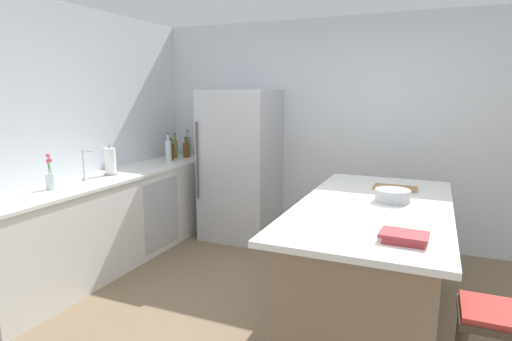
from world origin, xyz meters
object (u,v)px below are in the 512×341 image
object	(u,v)px
vinegar_bottle	(172,151)
olive_oil_bottle	(175,148)
mixing_bowl	(393,196)
whiskey_bottle	(186,149)
cookbook_stack	(404,237)
refrigerator	(241,165)
sink_faucet	(85,164)
gin_bottle	(188,146)
paper_towel_roll	(110,162)
soda_bottle	(169,150)
syrup_bottle	(171,152)
flower_vase	(50,178)
kitchen_island	(371,263)
bar_stool	(494,329)
cutting_board	(395,188)

from	to	relation	value
vinegar_bottle	olive_oil_bottle	bearing A→B (deg)	90.91
mixing_bowl	whiskey_bottle	bearing A→B (deg)	153.67
cookbook_stack	mixing_bowl	bearing A→B (deg)	99.30
refrigerator	mixing_bowl	distance (m)	2.25
refrigerator	sink_faucet	distance (m)	1.81
cookbook_stack	mixing_bowl	world-z (taller)	mixing_bowl
sink_faucet	gin_bottle	bearing A→B (deg)	88.17
paper_towel_roll	soda_bottle	xyz separation A→B (m)	(0.05, 0.94, 0.00)
gin_bottle	soda_bottle	size ratio (longest dim) A/B	0.99
syrup_bottle	mixing_bowl	bearing A→B (deg)	-21.16
flower_vase	syrup_bottle	size ratio (longest dim) A/B	1.21
paper_towel_roll	sink_faucet	bearing A→B (deg)	-95.14
kitchen_island	gin_bottle	size ratio (longest dim) A/B	6.38
olive_oil_bottle	bar_stool	bearing A→B (deg)	-32.06
soda_bottle	cutting_board	world-z (taller)	soda_bottle
vinegar_bottle	cookbook_stack	xyz separation A→B (m)	(2.94, -2.04, -0.07)
whiskey_bottle	syrup_bottle	xyz separation A→B (m)	(-0.04, -0.27, 0.00)
olive_oil_bottle	mixing_bowl	xyz separation A→B (m)	(2.80, -1.24, -0.07)
vinegar_bottle	syrup_bottle	xyz separation A→B (m)	(0.06, -0.10, 0.00)
bar_stool	vinegar_bottle	distance (m)	4.02
kitchen_island	olive_oil_bottle	xyz separation A→B (m)	(-2.68, 1.37, 0.58)
kitchen_island	vinegar_bottle	size ratio (longest dim) A/B	8.28
whiskey_bottle	cookbook_stack	xyz separation A→B (m)	(2.84, -2.22, -0.07)
sink_faucet	syrup_bottle	xyz separation A→B (m)	(0.05, 1.36, -0.05)
olive_oil_bottle	soda_bottle	size ratio (longest dim) A/B	0.92
paper_towel_roll	cutting_board	distance (m)	2.77
vinegar_bottle	mixing_bowl	bearing A→B (deg)	-22.46
sink_faucet	paper_towel_roll	xyz separation A→B (m)	(0.03, 0.31, -0.02)
sink_faucet	kitchen_island	bearing A→B (deg)	3.48
olive_oil_bottle	cutting_board	distance (m)	2.88
refrigerator	cookbook_stack	world-z (taller)	refrigerator
soda_bottle	cookbook_stack	bearing A→B (deg)	-32.85
bar_stool	cutting_board	xyz separation A→B (m)	(-0.65, 1.37, 0.42)
refrigerator	paper_towel_roll	xyz separation A→B (m)	(-0.88, -1.24, 0.17)
olive_oil_bottle	refrigerator	bearing A→B (deg)	1.16
paper_towel_roll	vinegar_bottle	bearing A→B (deg)	92.01
sink_faucet	syrup_bottle	world-z (taller)	sink_faucet
paper_towel_roll	vinegar_bottle	world-z (taller)	paper_towel_roll
whiskey_bottle	vinegar_bottle	bearing A→B (deg)	-119.88
kitchen_island	vinegar_bottle	distance (m)	3.02
kitchen_island	bar_stool	distance (m)	1.07
paper_towel_roll	mixing_bowl	bearing A→B (deg)	-0.29
bar_stool	soda_bottle	size ratio (longest dim) A/B	1.86
flower_vase	cookbook_stack	size ratio (longest dim) A/B	1.17
sink_faucet	whiskey_bottle	bearing A→B (deg)	86.84
whiskey_bottle	syrup_bottle	world-z (taller)	syrup_bottle
kitchen_island	olive_oil_bottle	bearing A→B (deg)	152.87
bar_stool	mixing_bowl	world-z (taller)	mixing_bowl
whiskey_bottle	olive_oil_bottle	distance (m)	0.14
whiskey_bottle	gin_bottle	bearing A→B (deg)	110.74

